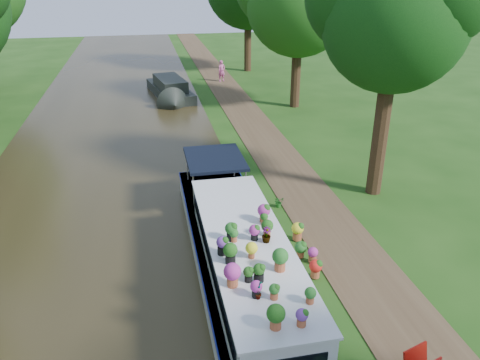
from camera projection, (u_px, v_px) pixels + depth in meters
name	position (u px, v px, depth m)	size (l,w,h in m)	color
ground	(303.00, 245.00, 14.37)	(100.00, 100.00, 0.00)	#1A3E0F
canal_water	(101.00, 268.00, 13.27)	(10.00, 100.00, 0.02)	black
towpath	(339.00, 240.00, 14.59)	(2.20, 100.00, 0.03)	#43321F
plant_boat	(248.00, 275.00, 11.55)	(2.29, 13.52, 2.26)	silver
tree_near_overhang	(396.00, 7.00, 15.04)	(5.52, 5.28, 8.99)	black
second_boat	(170.00, 90.00, 30.25)	(2.91, 6.93, 1.29)	black
pedestrian_pink	(222.00, 71.00, 34.34)	(0.56, 0.37, 1.53)	#D45770
verge_plant	(279.00, 202.00, 16.56)	(0.35, 0.31, 0.39)	#205E1C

